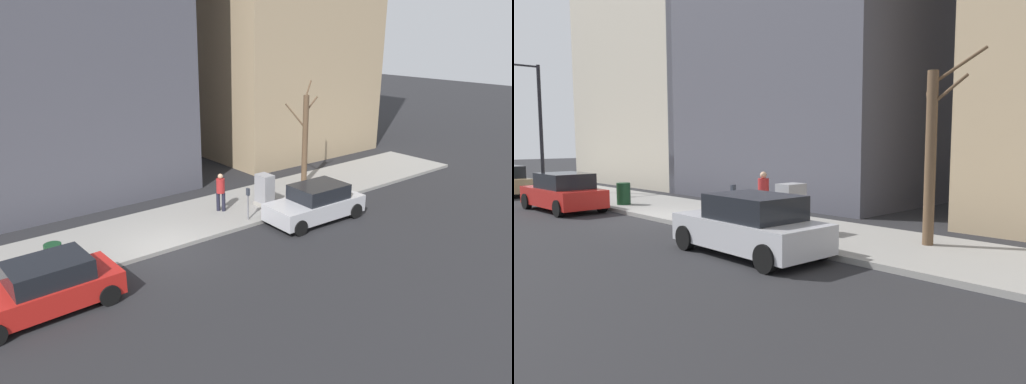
% 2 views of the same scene
% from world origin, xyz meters
% --- Properties ---
extents(ground_plane, '(120.00, 120.00, 0.00)m').
position_xyz_m(ground_plane, '(0.00, 0.00, 0.00)').
color(ground_plane, '#232326').
extents(sidewalk, '(4.00, 36.00, 0.15)m').
position_xyz_m(sidewalk, '(2.00, 0.00, 0.07)').
color(sidewalk, gray).
rests_on(sidewalk, ground).
extents(parked_car_silver, '(2.03, 4.25, 1.52)m').
position_xyz_m(parked_car_silver, '(-1.02, -6.33, 0.74)').
color(parked_car_silver, '#B7B7BC').
rests_on(parked_car_silver, ground).
extents(parked_car_red, '(2.02, 4.25, 1.52)m').
position_xyz_m(parked_car_red, '(-1.23, 4.60, 0.74)').
color(parked_car_red, red).
rests_on(parked_car_red, ground).
extents(parking_meter, '(0.14, 0.10, 1.35)m').
position_xyz_m(parking_meter, '(0.45, -3.92, 0.98)').
color(parking_meter, slate).
rests_on(parking_meter, sidewalk).
extents(utility_box, '(0.83, 0.61, 1.43)m').
position_xyz_m(utility_box, '(1.30, -5.50, 0.85)').
color(utility_box, '#A8A399').
rests_on(utility_box, sidewalk).
extents(streetlamp, '(1.97, 0.32, 6.50)m').
position_xyz_m(streetlamp, '(0.28, 11.67, 4.02)').
color(streetlamp, black).
rests_on(streetlamp, sidewalk).
extents(bare_tree, '(1.01, 1.65, 5.00)m').
position_xyz_m(bare_tree, '(2.62, -9.13, 2.48)').
color(bare_tree, brown).
rests_on(bare_tree, sidewalk).
extents(trash_bin, '(0.56, 0.56, 0.90)m').
position_xyz_m(trash_bin, '(0.90, 3.70, 0.60)').
color(trash_bin, '#14381E').
rests_on(trash_bin, sidewalk).
extents(pedestrian_near_meter, '(0.36, 0.36, 1.66)m').
position_xyz_m(pedestrian_near_meter, '(1.98, -3.63, 1.09)').
color(pedestrian_near_meter, '#1E1E2D').
rests_on(pedestrian_near_meter, sidewalk).
extents(office_tower_right, '(12.25, 12.25, 18.93)m').
position_xyz_m(office_tower_right, '(11.62, 13.01, 9.47)').
color(office_tower_right, '#BCB29E').
rests_on(office_tower_right, ground).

